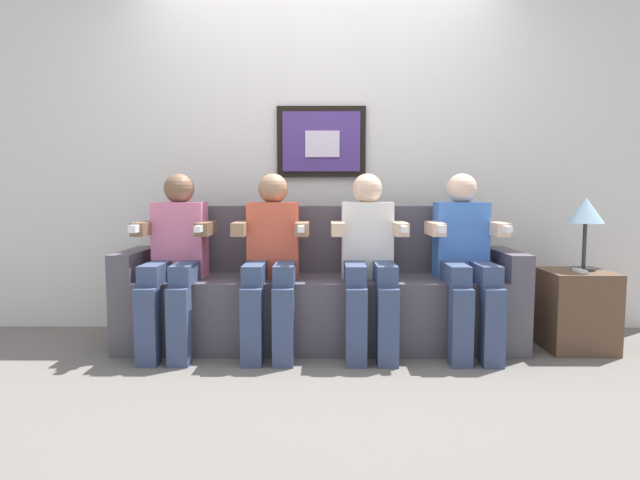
{
  "coord_description": "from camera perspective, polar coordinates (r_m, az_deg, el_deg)",
  "views": [
    {
      "loc": [
        0.02,
        -3.07,
        0.99
      ],
      "look_at": [
        0.0,
        0.15,
        0.7
      ],
      "focal_mm": 29.61,
      "sensor_mm": 36.0,
      "label": 1
    }
  ],
  "objects": [
    {
      "name": "couch",
      "position": [
        3.47,
        0.02,
        -6.12
      ],
      "size": [
        2.54,
        0.58,
        0.9
      ],
      "color": "#514C56",
      "rests_on": "ground_plane"
    },
    {
      "name": "person_right_center",
      "position": [
        3.27,
        5.26,
        -1.64
      ],
      "size": [
        0.46,
        0.56,
        1.11
      ],
      "color": "white",
      "rests_on": "ground_plane"
    },
    {
      "name": "back_wall_assembly",
      "position": [
        3.85,
        0.07,
        9.79
      ],
      "size": [
        4.94,
        0.1,
        2.6
      ],
      "color": "silver",
      "rests_on": "ground_plane"
    },
    {
      "name": "person_leftmost",
      "position": [
        3.38,
        -15.36,
        -1.56
      ],
      "size": [
        0.46,
        0.56,
        1.11
      ],
      "color": "pink",
      "rests_on": "ground_plane"
    },
    {
      "name": "table_lamp",
      "position": [
        3.7,
        26.79,
        2.55
      ],
      "size": [
        0.22,
        0.22,
        0.46
      ],
      "color": "#333338",
      "rests_on": "side_table_right"
    },
    {
      "name": "spare_remote_on_table",
      "position": [
        3.63,
        26.27,
        -3.0
      ],
      "size": [
        0.04,
        0.13,
        0.02
      ],
      "primitive_type": "cube",
      "color": "white",
      "rests_on": "side_table_right"
    },
    {
      "name": "side_table_right",
      "position": [
        3.73,
        25.88,
        -6.81
      ],
      "size": [
        0.4,
        0.4,
        0.5
      ],
      "color": "brown",
      "rests_on": "ground_plane"
    },
    {
      "name": "ground_plane",
      "position": [
        3.23,
        -0.02,
        -12.71
      ],
      "size": [
        6.42,
        6.42,
        0.0
      ],
      "primitive_type": "plane",
      "color": "#66605B"
    },
    {
      "name": "person_rightmost",
      "position": [
        3.37,
        15.43,
        -1.59
      ],
      "size": [
        0.46,
        0.56,
        1.11
      ],
      "color": "#3F72CC",
      "rests_on": "ground_plane"
    },
    {
      "name": "person_left_center",
      "position": [
        3.27,
        -5.23,
        -1.63
      ],
      "size": [
        0.46,
        0.56,
        1.11
      ],
      "color": "#D8593F",
      "rests_on": "ground_plane"
    }
  ]
}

